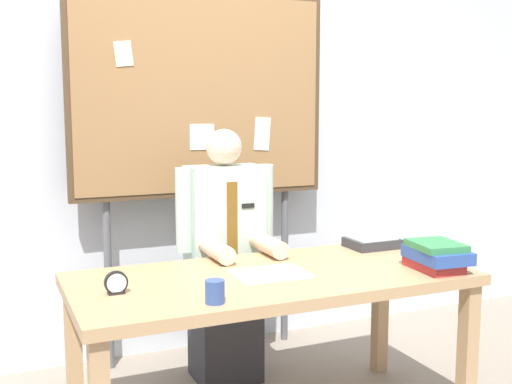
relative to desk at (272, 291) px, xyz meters
name	(u,v)px	position (x,y,z in m)	size (l,w,h in m)	color
back_wall	(191,130)	(0.00, 1.17, 0.69)	(6.40, 0.08, 2.70)	silver
desk	(272,291)	(0.00, 0.00, 0.00)	(1.79, 0.82, 0.74)	tan
person	(225,266)	(0.00, 0.59, -0.02)	(0.55, 0.56, 1.38)	#2D2D33
bulletin_board	(201,99)	(0.00, 0.97, 0.88)	(1.52, 0.09, 2.15)	#4C3823
book_stack	(436,256)	(0.72, -0.25, 0.15)	(0.24, 0.31, 0.13)	#B22D2D
open_notebook	(270,274)	(-0.02, -0.02, 0.09)	(0.33, 0.23, 0.01)	#F4EFCC
desk_clock	(116,284)	(-0.71, -0.03, 0.13)	(0.09, 0.04, 0.09)	black
coffee_mug	(215,292)	(-0.38, -0.30, 0.13)	(0.08, 0.08, 0.09)	#334C8C
paper_tray	(372,242)	(0.72, 0.27, 0.11)	(0.26, 0.20, 0.06)	#333338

